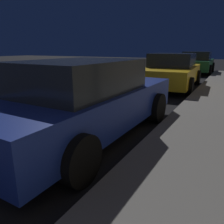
# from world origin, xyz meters

# --- Properties ---
(car_blue) EXTENTS (2.07, 4.57, 1.43)m
(car_blue) POSITION_xyz_m (2.85, 4.14, 0.71)
(car_blue) COLOR navy
(car_blue) RESTS_ON ground
(car_yellow_cab) EXTENTS (2.31, 4.64, 1.43)m
(car_yellow_cab) POSITION_xyz_m (2.85, 10.35, 0.70)
(car_yellow_cab) COLOR gold
(car_yellow_cab) RESTS_ON ground
(car_green) EXTENTS (2.18, 4.36, 1.43)m
(car_green) POSITION_xyz_m (2.85, 17.08, 0.70)
(car_green) COLOR #19592D
(car_green) RESTS_ON ground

